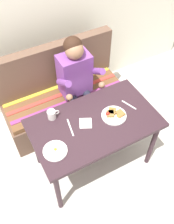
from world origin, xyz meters
TOP-DOWN VIEW (x-y plane):
  - ground_plane at (0.00, 0.00)m, footprint 8.00×8.00m
  - back_wall at (0.00, 1.27)m, footprint 4.40×0.10m
  - table at (0.00, 0.00)m, footprint 1.20×0.70m
  - couch at (0.00, 0.76)m, footprint 1.44×0.56m
  - person at (0.12, 0.59)m, footprint 0.45×0.61m
  - plate_breakfast at (0.20, -0.02)m, footprint 0.24×0.24m
  - plate_eggs at (-0.45, -0.12)m, footprint 0.21×0.21m
  - coffee_mug at (-0.32, 0.24)m, footprint 0.12×0.08m
  - napkin at (-0.08, 0.03)m, footprint 0.15×0.16m
  - fork at (0.40, 0.03)m, footprint 0.07×0.16m
  - knife at (-0.23, 0.05)m, footprint 0.05×0.20m

SIDE VIEW (x-z plane):
  - ground_plane at x=0.00m, z-range 0.00..0.00m
  - couch at x=0.00m, z-range -0.17..0.83m
  - table at x=0.00m, z-range 0.28..1.01m
  - fork at x=0.40m, z-range 0.73..0.73m
  - knife at x=-0.23m, z-range 0.73..0.73m
  - napkin at x=-0.08m, z-range 0.73..0.74m
  - plate_eggs at x=-0.45m, z-range 0.72..0.76m
  - person at x=0.12m, z-range 0.13..1.35m
  - plate_breakfast at x=0.20m, z-range 0.72..0.77m
  - coffee_mug at x=-0.32m, z-range 0.73..0.82m
  - back_wall at x=0.00m, z-range 0.00..2.60m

